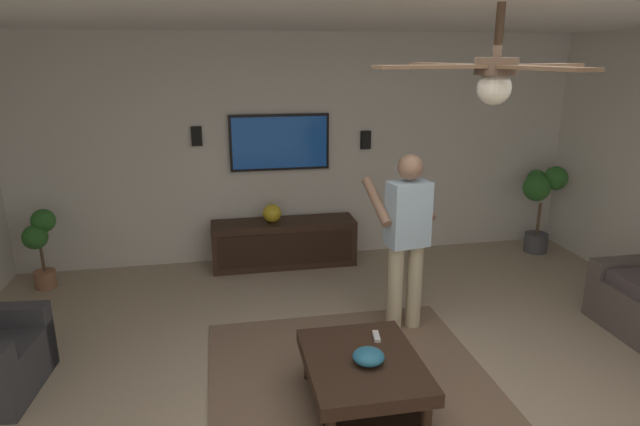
% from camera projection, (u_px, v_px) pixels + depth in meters
% --- Properties ---
extents(wall_back_tv, '(0.10, 6.99, 2.71)m').
position_uv_depth(wall_back_tv, '(303.00, 149.00, 6.53)').
color(wall_back_tv, silver).
rests_on(wall_back_tv, ground).
extents(area_rug, '(2.46, 2.19, 0.01)m').
position_uv_depth(area_rug, '(355.00, 390.00, 4.09)').
color(area_rug, '#7A604C').
rests_on(area_rug, ground).
extents(coffee_table, '(1.00, 0.80, 0.40)m').
position_uv_depth(coffee_table, '(363.00, 372.00, 3.82)').
color(coffee_table, '#332116').
rests_on(coffee_table, ground).
extents(media_console, '(0.45, 1.70, 0.55)m').
position_uv_depth(media_console, '(284.00, 243.00, 6.47)').
color(media_console, '#332116').
rests_on(media_console, ground).
extents(tv, '(0.05, 1.18, 0.66)m').
position_uv_depth(tv, '(280.00, 142.00, 6.36)').
color(tv, black).
extents(person_standing, '(0.60, 0.61, 1.64)m').
position_uv_depth(person_standing, '(406.00, 233.00, 4.78)').
color(person_standing, '#C6B793').
rests_on(person_standing, ground).
extents(potted_plant_tall, '(0.39, 0.56, 1.12)m').
position_uv_depth(potted_plant_tall, '(542.00, 196.00, 6.74)').
color(potted_plant_tall, '#4C4C51').
rests_on(potted_plant_tall, ground).
extents(potted_plant_short, '(0.33, 0.34, 0.88)m').
position_uv_depth(potted_plant_short, '(40.00, 240.00, 5.74)').
color(potted_plant_short, '#9E6B4C').
rests_on(potted_plant_short, ground).
extents(bowl, '(0.22, 0.22, 0.10)m').
position_uv_depth(bowl, '(368.00, 357.00, 3.72)').
color(bowl, teal).
rests_on(bowl, coffee_table).
extents(remote_white, '(0.15, 0.07, 0.02)m').
position_uv_depth(remote_white, '(376.00, 336.00, 4.06)').
color(remote_white, white).
rests_on(remote_white, coffee_table).
extents(vase_round, '(0.22, 0.22, 0.22)m').
position_uv_depth(vase_round, '(272.00, 213.00, 6.32)').
color(vase_round, gold).
rests_on(vase_round, media_console).
extents(wall_speaker_left, '(0.06, 0.12, 0.22)m').
position_uv_depth(wall_speaker_left, '(366.00, 140.00, 6.56)').
color(wall_speaker_left, black).
extents(wall_speaker_right, '(0.06, 0.12, 0.22)m').
position_uv_depth(wall_speaker_right, '(197.00, 136.00, 6.17)').
color(wall_speaker_right, black).
extents(ceiling_fan, '(1.20, 1.18, 0.46)m').
position_uv_depth(ceiling_fan, '(493.00, 73.00, 2.52)').
color(ceiling_fan, '#4C3828').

